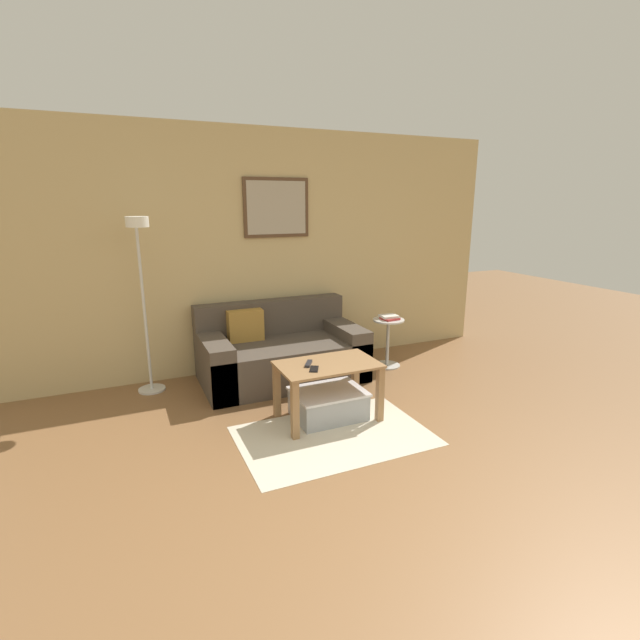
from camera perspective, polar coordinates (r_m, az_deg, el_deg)
The scene contains 11 objects.
ground_plane at distance 2.77m, azimuth 18.16°, elevation -27.08°, with size 16.00×16.00×0.00m, color brown.
wall_back at distance 5.09m, azimuth -6.74°, elevation 8.38°, with size 5.60×0.09×2.55m.
area_rug at distance 3.79m, azimuth 1.74°, elevation -14.03°, with size 1.49×0.97×0.01m, color beige.
couch at distance 4.85m, azimuth -4.92°, elevation -4.08°, with size 1.64×0.91×0.78m.
coffee_table at distance 3.91m, azimuth 0.97°, elevation -6.91°, with size 0.84×0.51×0.50m.
storage_bin at distance 4.04m, azimuth 1.01°, elevation -10.25°, with size 0.60×0.46×0.25m.
floor_lamp at distance 4.49m, azimuth -21.05°, elevation 4.56°, with size 0.26×0.45×1.68m.
side_table at distance 5.22m, azimuth 8.35°, elevation -2.22°, with size 0.35×0.35×0.54m.
book_stack at distance 5.17m, azimuth 8.52°, elevation 0.34°, with size 0.19×0.19×0.04m.
remote_control at distance 3.84m, azimuth -1.42°, elevation -5.38°, with size 0.04×0.15×0.02m, color #232328.
cell_phone at distance 3.74m, azimuth -0.73°, elevation -6.04°, with size 0.07×0.14×0.01m, color black.
Camera 1 is at (-1.50, -1.48, 1.81)m, focal length 26.00 mm.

